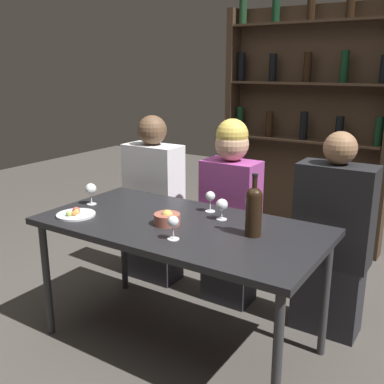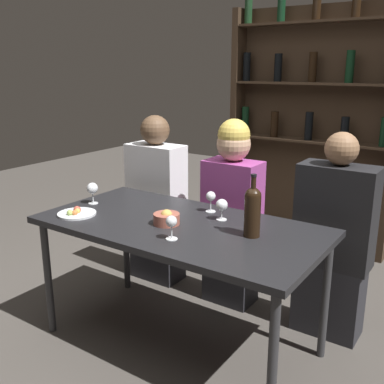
# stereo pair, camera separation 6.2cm
# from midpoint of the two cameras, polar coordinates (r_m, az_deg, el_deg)

# --- Properties ---
(ground_plane) EXTENTS (10.00, 10.00, 0.00)m
(ground_plane) POSITION_cam_midpoint_polar(r_m,az_deg,el_deg) (2.81, -2.07, -18.53)
(ground_plane) COLOR #47423D
(dining_table) EXTENTS (1.58, 0.81, 0.75)m
(dining_table) POSITION_cam_midpoint_polar(r_m,az_deg,el_deg) (2.49, -2.23, -5.25)
(dining_table) COLOR black
(dining_table) RESTS_ON ground_plane
(wine_rack_wall) EXTENTS (1.47, 0.21, 2.20)m
(wine_rack_wall) POSITION_cam_midpoint_polar(r_m,az_deg,el_deg) (4.13, 13.82, 9.10)
(wine_rack_wall) COLOR #38281C
(wine_rack_wall) RESTS_ON ground_plane
(wine_bottle) EXTENTS (0.08, 0.08, 0.32)m
(wine_bottle) POSITION_cam_midpoint_polar(r_m,az_deg,el_deg) (2.27, 7.07, -2.18)
(wine_bottle) COLOR black
(wine_bottle) RESTS_ON dining_table
(wine_glass_0) EXTENTS (0.06, 0.06, 0.12)m
(wine_glass_0) POSITION_cam_midpoint_polar(r_m,az_deg,el_deg) (2.64, 1.67, -0.68)
(wine_glass_0) COLOR silver
(wine_glass_0) RESTS_ON dining_table
(wine_glass_1) EXTENTS (0.07, 0.07, 0.13)m
(wine_glass_1) POSITION_cam_midpoint_polar(r_m,az_deg,el_deg) (2.85, -13.34, 0.31)
(wine_glass_1) COLOR silver
(wine_glass_1) RESTS_ON dining_table
(wine_glass_2) EXTENTS (0.06, 0.06, 0.12)m
(wine_glass_2) POSITION_cam_midpoint_polar(r_m,az_deg,el_deg) (2.22, -3.21, -3.94)
(wine_glass_2) COLOR silver
(wine_glass_2) RESTS_ON dining_table
(wine_glass_3) EXTENTS (0.07, 0.07, 0.12)m
(wine_glass_3) POSITION_cam_midpoint_polar(r_m,az_deg,el_deg) (2.51, 3.11, -1.72)
(wine_glass_3) COLOR silver
(wine_glass_3) RESTS_ON dining_table
(food_plate_0) EXTENTS (0.22, 0.22, 0.05)m
(food_plate_0) POSITION_cam_midpoint_polar(r_m,az_deg,el_deg) (2.68, -15.23, -2.71)
(food_plate_0) COLOR silver
(food_plate_0) RESTS_ON dining_table
(snack_bowl) EXTENTS (0.14, 0.14, 0.08)m
(snack_bowl) POSITION_cam_midpoint_polar(r_m,az_deg,el_deg) (2.45, -3.91, -3.37)
(snack_bowl) COLOR #995142
(snack_bowl) RESTS_ON dining_table
(seated_person_left) EXTENTS (0.42, 0.22, 1.25)m
(seated_person_left) POSITION_cam_midpoint_polar(r_m,az_deg,el_deg) (3.35, -5.38, -1.60)
(seated_person_left) COLOR #26262B
(seated_person_left) RESTS_ON ground_plane
(seated_person_center) EXTENTS (0.37, 0.22, 1.26)m
(seated_person_center) POSITION_cam_midpoint_polar(r_m,az_deg,el_deg) (3.00, 4.30, -2.76)
(seated_person_center) COLOR #26262B
(seated_person_center) RESTS_ON ground_plane
(seated_person_right) EXTENTS (0.44, 0.22, 1.24)m
(seated_person_right) POSITION_cam_midpoint_polar(r_m,az_deg,el_deg) (2.79, 16.72, -6.16)
(seated_person_right) COLOR #26262B
(seated_person_right) RESTS_ON ground_plane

